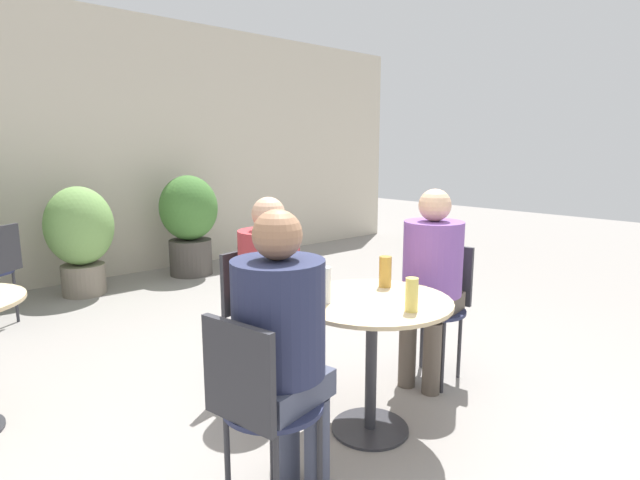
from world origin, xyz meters
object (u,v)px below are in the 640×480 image
Objects in this scene: potted_plant_2 at (189,219)px; bistro_chair_0 at (439,297)px; cafe_table_near at (372,328)px; bistro_chair_2 at (257,398)px; seated_person_0 at (431,271)px; beer_glass_2 at (324,285)px; potted_plant_1 at (80,233)px; seated_person_1 at (272,279)px; bistro_chair_1 at (255,305)px; seated_person_2 at (282,336)px; beer_glass_1 at (385,272)px; beer_glass_0 at (412,295)px.

bistro_chair_0 is at bearing -91.02° from potted_plant_2.
bistro_chair_2 reaches higher than cafe_table_near.
beer_glass_2 is at bearing -100.29° from seated_person_0.
potted_plant_2 is (1.22, 0.04, 0.03)m from potted_plant_1.
bistro_chair_1 is at bearing 90.00° from seated_person_1.
seated_person_0 is 1.05× the size of potted_plant_2.
seated_person_0 reaches higher than cafe_table_near.
bistro_chair_0 and bistro_chair_1 have the same top height.
bistro_chair_0 is 1.18m from bistro_chair_1.
bistro_chair_0 is 0.69× the size of seated_person_2.
bistro_chair_0 is 1.67m from bistro_chair_2.
seated_person_1 is 0.67m from beer_glass_1.
bistro_chair_1 is at bearing 101.31° from cafe_table_near.
beer_glass_2 is at bearing 120.01° from beer_glass_0.
seated_person_0 is at bearing -74.03° from potted_plant_1.
beer_glass_2 reaches higher than cafe_table_near.
beer_glass_1 is at bearing 57.55° from beer_glass_0.
seated_person_1 is 6.68× the size of beer_glass_2.
bistro_chair_1 is (-0.16, 0.82, -0.03)m from cafe_table_near.
seated_person_2 is 7.74× the size of beer_glass_0.
seated_person_1 is at bearing 97.85° from beer_glass_0.
potted_plant_2 is at bearing 79.66° from beer_glass_1.
bistro_chair_1 is 0.85m from beer_glass_1.
bistro_chair_2 is at bearing -168.69° from cafe_table_near.
potted_plant_2 is at bearing 165.43° from seated_person_0.
potted_plant_1 is at bearing -175.34° from seated_person_0.
seated_person_0 is 0.90m from beer_glass_2.
seated_person_0 reaches higher than bistro_chair_2.
bistro_chair_1 is 5.34× the size of beer_glass_0.
seated_person_1 reaches higher than beer_glass_1.
bistro_chair_1 is at bearing 85.26° from beer_glass_2.
seated_person_0 is at bearing -93.27° from potted_plant_2.
seated_person_1 is (-0.95, 0.51, 0.18)m from bistro_chair_0.
bistro_chair_2 is 0.69× the size of seated_person_2.
potted_plant_1 is at bearing 91.85° from beer_glass_2.
bistro_chair_1 is at bearing -135.00° from bistro_chair_0.
seated_person_2 reaches higher than bistro_chair_0.
seated_person_2 is (-1.35, -0.27, 0.00)m from seated_person_0.
potted_plant_2 is (1.56, 3.85, -0.07)m from seated_person_2.
seated_person_2 is 7.30× the size of beer_glass_1.
seated_person_2 is 6.93× the size of beer_glass_2.
bistro_chair_1 is 1.10m from seated_person_0.
potted_plant_1 reaches higher than beer_glass_0.
seated_person_1 reaches higher than beer_glass_2.
seated_person_2 is 1.06× the size of potted_plant_2.
seated_person_0 reaches higher than beer_glass_2.
beer_glass_0 is at bearing -91.65° from cafe_table_near.
beer_glass_1 reaches higher than bistro_chair_0.
potted_plant_2 is at bearing 77.37° from beer_glass_0.
beer_glass_2 reaches higher than bistro_chair_1.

